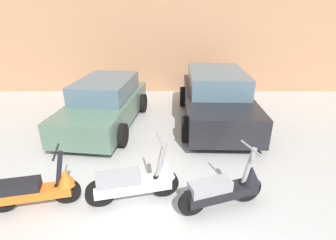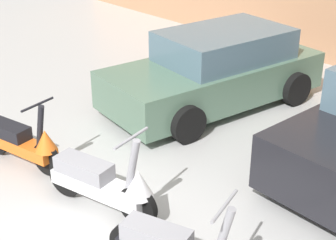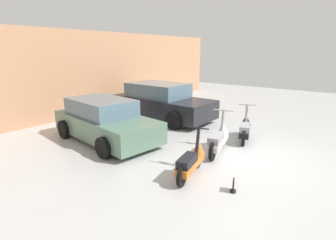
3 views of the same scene
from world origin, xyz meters
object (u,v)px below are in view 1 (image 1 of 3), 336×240
(scooter_front_left, at_px, (39,188))
(scooter_front_right, at_px, (138,180))
(scooter_front_center, at_px, (226,188))
(car_rear_center, at_px, (217,98))
(car_rear_left, at_px, (106,104))

(scooter_front_left, xyz_separation_m, scooter_front_right, (1.65, 0.17, 0.04))
(scooter_front_center, bearing_deg, car_rear_center, 64.26)
(scooter_front_right, bearing_deg, scooter_front_left, 172.11)
(scooter_front_left, relative_size, scooter_front_center, 0.99)
(scooter_front_left, height_order, car_rear_left, car_rear_left)
(car_rear_left, bearing_deg, car_rear_center, 102.99)
(scooter_front_center, xyz_separation_m, car_rear_left, (-2.77, 3.50, 0.25))
(scooter_front_left, height_order, car_rear_center, car_rear_center)
(scooter_front_left, distance_m, car_rear_center, 5.28)
(scooter_front_right, distance_m, car_rear_left, 3.57)
(car_rear_left, bearing_deg, scooter_front_right, 27.94)
(scooter_front_center, relative_size, car_rear_center, 0.34)
(scooter_front_center, height_order, car_rear_center, car_rear_center)
(scooter_front_left, relative_size, scooter_front_right, 0.92)
(scooter_front_left, bearing_deg, car_rear_center, 34.05)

